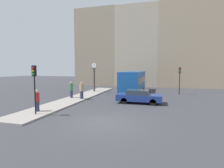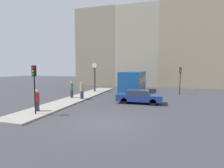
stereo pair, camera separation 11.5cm
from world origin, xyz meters
name	(u,v)px [view 1 (the left image)]	position (x,y,z in m)	size (l,w,h in m)	color
ground_plane	(105,123)	(0.00, 0.00, 0.00)	(120.00, 120.00, 0.00)	#38383D
sidewalk_corner	(79,98)	(-5.69, 7.83, 0.06)	(2.56, 19.67, 0.12)	gray
building_row	(144,47)	(-0.01, 24.60, 7.55)	(27.19, 5.00, 15.15)	gray
sedan_car	(139,96)	(1.27, 6.82, 0.66)	(4.31, 1.88, 1.29)	navy
bus_distant	(133,81)	(-0.43, 14.28, 1.68)	(2.50, 9.08, 2.95)	#195199
traffic_light_near	(34,79)	(-5.23, 0.17, 2.60)	(0.26, 0.24, 3.45)	black
traffic_light_far	(180,75)	(5.60, 13.70, 2.53)	(0.26, 0.24, 3.52)	black
street_clock	(94,77)	(-5.87, 13.12, 2.22)	(0.81, 0.34, 4.11)	#4C473D
pedestrian_green_hoodie	(71,90)	(-6.29, 7.27, 1.02)	(0.37, 0.37, 1.79)	#2D334C
pedestrian_tan_coat	(82,90)	(-4.90, 6.97, 1.01)	(0.43, 0.43, 1.80)	#2D334C
pedestrian_red_top	(37,100)	(-5.70, 0.94, 0.95)	(0.35, 0.35, 1.65)	#2D334C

